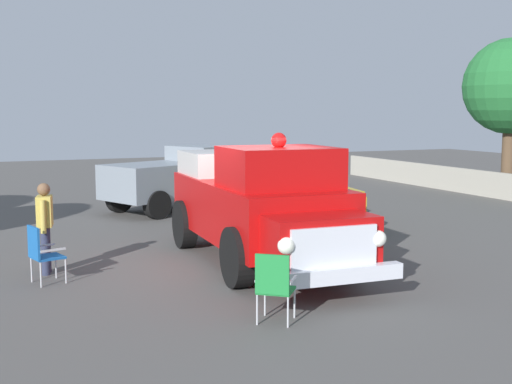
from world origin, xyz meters
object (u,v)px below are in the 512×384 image
(lawn_chair_by_car, at_px, (41,250))
(spectator_seated, at_px, (281,184))
(vintage_fire_truck, at_px, (260,203))
(lawn_chair_near_truck, at_px, (280,187))
(parked_pickup, at_px, (181,177))
(spectator_standing, at_px, (45,222))
(classic_hot_rod, at_px, (303,196))
(oak_tree_right, at_px, (512,87))
(lawn_chair_spare, at_px, (274,283))

(lawn_chair_by_car, height_order, spectator_seated, spectator_seated)
(vintage_fire_truck, relative_size, lawn_chair_near_truck, 5.93)
(vintage_fire_truck, distance_m, parked_pickup, 7.48)
(lawn_chair_by_car, relative_size, spectator_standing, 0.61)
(vintage_fire_truck, bearing_deg, spectator_seated, -28.72)
(classic_hot_rod, height_order, lawn_chair_by_car, classic_hot_rod)
(vintage_fire_truck, height_order, lawn_chair_near_truck, vintage_fire_truck)
(lawn_chair_by_car, bearing_deg, vintage_fire_truck, -91.27)
(parked_pickup, height_order, spectator_seated, parked_pickup)
(lawn_chair_near_truck, bearing_deg, vintage_fire_truck, 151.57)
(lawn_chair_by_car, relative_size, oak_tree_right, 0.19)
(parked_pickup, bearing_deg, oak_tree_right, -98.54)
(spectator_seated, bearing_deg, vintage_fire_truck, 151.28)
(spectator_seated, relative_size, spectator_standing, 0.77)
(parked_pickup, bearing_deg, spectator_seated, -99.83)
(lawn_chair_near_truck, distance_m, lawn_chair_spare, 11.70)
(parked_pickup, xyz_separation_m, oak_tree_right, (-1.70, -11.30, 2.79))
(lawn_chair_near_truck, distance_m, lawn_chair_by_car, 10.52)
(lawn_chair_near_truck, bearing_deg, spectator_standing, 128.74)
(parked_pickup, xyz_separation_m, lawn_chair_near_truck, (-0.41, -3.13, -0.40))
(vintage_fire_truck, height_order, lawn_chair_by_car, vintage_fire_truck)
(lawn_chair_near_truck, xyz_separation_m, lawn_chair_spare, (-10.51, 5.14, 0.00))
(vintage_fire_truck, bearing_deg, oak_tree_right, -64.37)
(lawn_chair_near_truck, height_order, lawn_chair_spare, same)
(vintage_fire_truck, xyz_separation_m, lawn_chair_spare, (-3.47, 1.34, -0.61))
(parked_pickup, relative_size, oak_tree_right, 0.94)
(lawn_chair_by_car, xyz_separation_m, lawn_chair_spare, (-3.56, -2.76, 0.00))
(classic_hot_rod, xyz_separation_m, lawn_chair_by_car, (-3.66, 6.99, -0.16))
(spectator_seated, height_order, spectator_standing, spectator_standing)
(vintage_fire_truck, height_order, classic_hot_rod, vintage_fire_truck)
(spectator_standing, height_order, oak_tree_right, oak_tree_right)
(oak_tree_right, bearing_deg, vintage_fire_truck, 115.63)
(oak_tree_right, bearing_deg, lawn_chair_spare, 124.70)
(vintage_fire_truck, height_order, oak_tree_right, oak_tree_right)
(classic_hot_rod, height_order, spectator_standing, spectator_standing)
(classic_hot_rod, bearing_deg, lawn_chair_near_truck, -15.48)
(vintage_fire_truck, bearing_deg, classic_hot_rod, -37.72)
(lawn_chair_near_truck, xyz_separation_m, spectator_standing, (-6.22, 7.75, 0.37))
(lawn_chair_near_truck, bearing_deg, classic_hot_rod, 164.52)
(lawn_chair_spare, height_order, spectator_seated, spectator_seated)
(classic_hot_rod, distance_m, lawn_chair_spare, 8.37)
(parked_pickup, distance_m, spectator_standing, 8.08)
(lawn_chair_spare, distance_m, oak_tree_right, 16.51)
(parked_pickup, distance_m, lawn_chair_near_truck, 3.18)
(lawn_chair_by_car, bearing_deg, classic_hot_rod, -62.40)
(classic_hot_rod, xyz_separation_m, spectator_seated, (3.16, -0.89, -0.05))
(spectator_standing, distance_m, oak_tree_right, 16.90)
(parked_pickup, height_order, lawn_chair_by_car, parked_pickup)
(lawn_chair_near_truck, height_order, spectator_standing, spectator_standing)
(lawn_chair_spare, xyz_separation_m, spectator_standing, (4.29, 2.60, 0.37))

